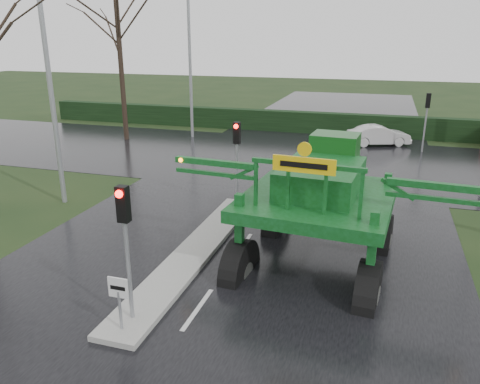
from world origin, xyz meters
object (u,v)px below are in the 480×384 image
(street_light_left_near, at_px, (53,55))
(crop_sprayer, at_px, (243,192))
(street_light_left_far, at_px, (194,47))
(traffic_signal_far, at_px, (427,109))
(traffic_signal_mid, at_px, (237,146))
(keep_left_sign, at_px, (119,295))
(traffic_signal_near, at_px, (125,225))
(white_sedan, at_px, (378,145))

(street_light_left_near, bearing_deg, crop_sprayer, -22.32)
(street_light_left_far, bearing_deg, traffic_signal_far, 0.03)
(traffic_signal_mid, height_order, street_light_left_near, street_light_left_near)
(keep_left_sign, xyz_separation_m, crop_sprayer, (1.76, 3.95, 1.39))
(street_light_left_near, bearing_deg, keep_left_sign, -47.41)
(keep_left_sign, distance_m, street_light_left_far, 23.11)
(keep_left_sign, xyz_separation_m, traffic_signal_far, (7.80, 21.51, 1.53))
(street_light_left_far, height_order, crop_sprayer, street_light_left_far)
(keep_left_sign, height_order, street_light_left_near, street_light_left_near)
(traffic_signal_far, bearing_deg, keep_left_sign, 70.07)
(traffic_signal_mid, distance_m, traffic_signal_far, 14.75)
(traffic_signal_mid, bearing_deg, street_light_left_far, 118.86)
(traffic_signal_near, height_order, traffic_signal_mid, same)
(traffic_signal_mid, height_order, crop_sprayer, crop_sprayer)
(traffic_signal_far, height_order, crop_sprayer, crop_sprayer)
(traffic_signal_near, distance_m, street_light_left_far, 22.37)
(crop_sprayer, bearing_deg, street_light_left_far, 120.79)
(keep_left_sign, distance_m, traffic_signal_mid, 9.12)
(white_sedan, bearing_deg, street_light_left_near, 119.57)
(white_sedan, bearing_deg, crop_sprayer, 147.76)
(traffic_signal_far, distance_m, crop_sprayer, 18.57)
(traffic_signal_near, xyz_separation_m, street_light_left_far, (-6.89, 21.01, 3.40))
(traffic_signal_near, xyz_separation_m, traffic_signal_far, (7.80, 21.02, 0.00))
(traffic_signal_mid, relative_size, street_light_left_far, 0.35)
(traffic_signal_near, bearing_deg, traffic_signal_far, 69.64)
(street_light_left_near, xyz_separation_m, crop_sprayer, (8.66, -3.55, -3.54))
(traffic_signal_mid, xyz_separation_m, street_light_left_far, (-6.89, 12.51, 3.40))
(traffic_signal_far, height_order, street_light_left_far, street_light_left_far)
(traffic_signal_near, relative_size, street_light_left_near, 0.35)
(street_light_left_far, bearing_deg, traffic_signal_mid, -61.14)
(street_light_left_near, bearing_deg, street_light_left_far, 90.00)
(white_sedan, bearing_deg, traffic_signal_near, 144.98)
(street_light_left_near, height_order, street_light_left_far, same)
(street_light_left_far, relative_size, white_sedan, 2.59)
(crop_sprayer, bearing_deg, traffic_signal_mid, 113.78)
(keep_left_sign, bearing_deg, traffic_signal_far, 70.07)
(traffic_signal_near, height_order, street_light_left_near, street_light_left_near)
(street_light_left_near, bearing_deg, white_sedan, 51.35)
(traffic_signal_near, bearing_deg, street_light_left_far, 108.17)
(keep_left_sign, distance_m, traffic_signal_far, 22.93)
(traffic_signal_far, distance_m, street_light_left_far, 15.08)
(traffic_signal_far, relative_size, white_sedan, 0.91)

